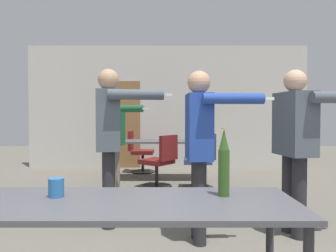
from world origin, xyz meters
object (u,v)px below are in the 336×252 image
Objects in this scene: person_near_casual at (296,137)px; drink_cup at (57,188)px; person_center_tall at (115,133)px; person_left_plaid at (110,132)px; office_chair_near_pushed at (140,153)px; office_chair_far_right at (203,163)px; office_chair_far_left at (161,163)px; person_far_watching at (201,138)px; beer_bottle at (224,164)px.

person_near_casual is 15.40× the size of drink_cup.
person_left_plaid is (0.16, -1.26, 0.09)m from person_center_tall.
office_chair_near_pushed is (0.18, 2.19, -0.55)m from person_center_tall.
office_chair_far_right is 1.03× the size of office_chair_far_left.
office_chair_far_right is (1.38, 0.59, -0.53)m from person_center_tall.
office_chair_near_pushed is at bearing -169.43° from person_far_watching.
person_left_plaid is 2.08m from office_chair_far_left.
office_chair_near_pushed is (-1.93, 3.74, -0.60)m from person_near_casual.
person_far_watching is 0.95× the size of person_left_plaid.
drink_cup is at bearing 1.93° from office_chair_near_pushed.
drink_cup is at bearing 14.54° from person_center_tall.
person_center_tall reaches higher than beer_bottle.
person_far_watching is at bearing 44.42° from person_center_tall.
person_left_plaid is at bearing -119.10° from person_far_watching.
office_chair_far_left is (0.51, 1.92, -0.63)m from person_left_plaid.
office_chair_far_left is 2.23× the size of beer_bottle.
person_near_casual is 0.97× the size of person_left_plaid.
beer_bottle is (1.13, -2.97, -0.02)m from person_center_tall.
person_near_casual is 2.71m from office_chair_far_left.
person_left_plaid is 2.30m from office_chair_far_right.
person_near_casual is at bearing 36.24° from drink_cup.
beer_bottle reaches higher than office_chair_far_right.
person_near_casual is at bearing 72.65° from person_left_plaid.
office_chair_near_pushed is at bearing 89.68° from drink_cup.
office_chair_near_pushed is at bearing 40.81° from office_chair_far_right.
office_chair_far_left is (0.67, 0.65, -0.55)m from person_center_tall.
office_chair_near_pushed is 5.19m from drink_cup.
beer_bottle is (-0.98, -1.42, -0.07)m from person_near_casual.
person_center_tall is 1.59m from office_chair_far_right.
beer_bottle is at bearing -2.06° from person_far_watching.
office_chair_far_left is at bearing 88.44° from office_chair_far_right.
person_left_plaid is 1.93× the size of office_chair_far_left.
person_left_plaid is at bearing -157.80° from office_chair_far_left.
person_far_watching reaches higher than beer_bottle.
person_far_watching is at bearing 177.33° from office_chair_far_right.
beer_bottle is at bearing 20.88° from person_left_plaid.
office_chair_far_right is at bearing 39.20° from office_chair_near_pushed.
office_chair_far_left is 3.70m from drink_cup.
beer_bottle is at bearing 1.31° from drink_cup.
beer_bottle is (0.46, -3.62, 0.52)m from office_chair_far_left.
beer_bottle reaches higher than office_chair_near_pushed.
person_left_plaid reaches higher than office_chair_far_left.
person_far_watching is 1.84× the size of office_chair_far_left.
beer_bottle is (0.02, -1.24, -0.07)m from person_far_watching.
office_chair_near_pushed is at bearing 100.50° from beer_bottle.
office_chair_far_right reaches higher than office_chair_near_pushed.
person_near_casual is 2.34m from office_chair_far_right.
person_far_watching is 2.50m from office_chair_far_left.
office_chair_far_right is at bearing 71.01° from drink_cup.
person_left_plaid is at bearing 119.73° from beer_bottle.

